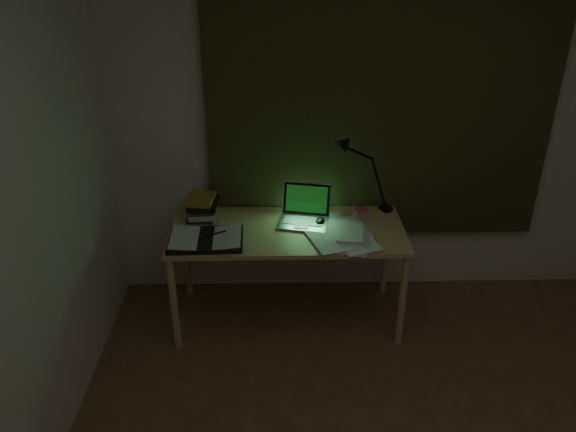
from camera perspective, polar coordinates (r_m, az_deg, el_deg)
name	(u,v)px	position (r m, az deg, el deg)	size (l,w,h in m)	color
wall_back	(379,119)	(3.69, 9.21, 9.75)	(3.50, 0.00, 2.50)	silver
curtain	(382,89)	(3.60, 9.55, 12.59)	(2.20, 0.06, 2.00)	#31341A
desk	(288,274)	(3.66, -0.04, -5.95)	(1.46, 0.64, 0.67)	#DDAD77
laptop	(303,209)	(3.50, 1.55, 0.75)	(0.31, 0.35, 0.22)	silver
open_textbook	(206,239)	(3.38, -8.34, -2.30)	(0.44, 0.31, 0.04)	silver
book_stack	(202,207)	(3.65, -8.70, 0.91)	(0.18, 0.22, 0.15)	silver
loose_papers	(341,233)	(3.44, 5.38, -1.73)	(0.37, 0.39, 0.02)	white
mouse	(320,221)	(3.56, 3.29, -0.53)	(0.06, 0.09, 0.04)	black
sticky_yellow	(377,212)	(3.73, 9.04, 0.38)	(0.07, 0.07, 0.01)	gold
sticky_pink	(360,210)	(3.75, 7.37, 0.65)	(0.07, 0.07, 0.02)	#C74D7C
desk_lamp	(389,174)	(3.68, 10.18, 4.27)	(0.35, 0.27, 0.53)	black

